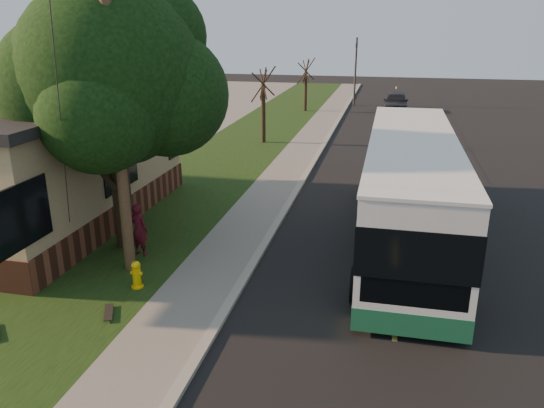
{
  "coord_description": "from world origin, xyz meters",
  "views": [
    {
      "loc": [
        3.55,
        -11.37,
        6.64
      ],
      "look_at": [
        0.29,
        3.25,
        1.5
      ],
      "focal_mm": 35.0,
      "sensor_mm": 36.0,
      "label": 1
    }
  ],
  "objects_px": {
    "dumpster": "(63,190)",
    "traffic_signal": "(356,67)",
    "bare_tree_near": "(263,106)",
    "bare_tree_far": "(306,86)",
    "skateboard_main": "(109,312)",
    "transit_bus": "(410,187)",
    "skateboarder": "(139,230)",
    "leafy_tree": "(114,77)",
    "utility_pole": "(115,106)",
    "distant_car": "(396,102)",
    "fire_hydrant": "(137,274)"
  },
  "relations": [
    {
      "from": "bare_tree_near",
      "to": "fire_hydrant",
      "type": "bearing_deg",
      "value": -87.14
    },
    {
      "from": "fire_hydrant",
      "to": "skateboard_main",
      "type": "height_order",
      "value": "fire_hydrant"
    },
    {
      "from": "utility_pole",
      "to": "distant_car",
      "type": "xyz_separation_m",
      "value": [
        7.21,
        30.35,
        -3.85
      ]
    },
    {
      "from": "bare_tree_far",
      "to": "skateboarder",
      "type": "relative_size",
      "value": 2.51
    },
    {
      "from": "utility_pole",
      "to": "traffic_signal",
      "type": "relative_size",
      "value": 1.65
    },
    {
      "from": "fire_hydrant",
      "to": "bare_tree_near",
      "type": "bearing_deg",
      "value": 92.86
    },
    {
      "from": "dumpster",
      "to": "bare_tree_near",
      "type": "bearing_deg",
      "value": 68.85
    },
    {
      "from": "fire_hydrant",
      "to": "leafy_tree",
      "type": "bearing_deg",
      "value": 120.67
    },
    {
      "from": "utility_pole",
      "to": "bare_tree_near",
      "type": "xyz_separation_m",
      "value": [
        -0.19,
        17.01,
        -2.48
      ]
    },
    {
      "from": "traffic_signal",
      "to": "skateboard_main",
      "type": "xyz_separation_m",
      "value": [
        -3.14,
        -35.43,
        -3.04
      ]
    },
    {
      "from": "traffic_signal",
      "to": "dumpster",
      "type": "height_order",
      "value": "traffic_signal"
    },
    {
      "from": "fire_hydrant",
      "to": "skateboard_main",
      "type": "bearing_deg",
      "value": -91.75
    },
    {
      "from": "bare_tree_near",
      "to": "bare_tree_far",
      "type": "height_order",
      "value": "bare_tree_near"
    },
    {
      "from": "bare_tree_near",
      "to": "utility_pole",
      "type": "bearing_deg",
      "value": -89.34
    },
    {
      "from": "leafy_tree",
      "to": "skateboarder",
      "type": "bearing_deg",
      "value": -44.57
    },
    {
      "from": "dumpster",
      "to": "skateboard_main",
      "type": "bearing_deg",
      "value": -50.82
    },
    {
      "from": "skateboarder",
      "to": "skateboard_main",
      "type": "height_order",
      "value": "skateboarder"
    },
    {
      "from": "traffic_signal",
      "to": "transit_bus",
      "type": "height_order",
      "value": "traffic_signal"
    },
    {
      "from": "leafy_tree",
      "to": "skateboard_main",
      "type": "xyz_separation_m",
      "value": [
        1.53,
        -4.08,
        -5.04
      ]
    },
    {
      "from": "leafy_tree",
      "to": "bare_tree_far",
      "type": "height_order",
      "value": "leafy_tree"
    },
    {
      "from": "fire_hydrant",
      "to": "transit_bus",
      "type": "distance_m",
      "value": 8.67
    },
    {
      "from": "utility_pole",
      "to": "transit_bus",
      "type": "xyz_separation_m",
      "value": [
        7.61,
        4.07,
        -2.86
      ]
    },
    {
      "from": "traffic_signal",
      "to": "fire_hydrant",
      "type": "bearing_deg",
      "value": -95.21
    },
    {
      "from": "utility_pole",
      "to": "dumpster",
      "type": "height_order",
      "value": "utility_pole"
    },
    {
      "from": "leafy_tree",
      "to": "bare_tree_near",
      "type": "distance_m",
      "value": 15.66
    },
    {
      "from": "utility_pole",
      "to": "skateboard_main",
      "type": "xyz_separation_m",
      "value": [
        0.66,
        -2.42,
        -4.51
      ]
    },
    {
      "from": "bare_tree_near",
      "to": "transit_bus",
      "type": "xyz_separation_m",
      "value": [
        7.81,
        -12.94,
        -0.38
      ]
    },
    {
      "from": "skateboard_main",
      "to": "transit_bus",
      "type": "bearing_deg",
      "value": 43.04
    },
    {
      "from": "traffic_signal",
      "to": "skateboarder",
      "type": "relative_size",
      "value": 3.43
    },
    {
      "from": "bare_tree_far",
      "to": "skateboard_main",
      "type": "relative_size",
      "value": 5.12
    },
    {
      "from": "skateboard_main",
      "to": "bare_tree_near",
      "type": "bearing_deg",
      "value": 92.52
    },
    {
      "from": "transit_bus",
      "to": "skateboard_main",
      "type": "bearing_deg",
      "value": -136.96
    },
    {
      "from": "transit_bus",
      "to": "distant_car",
      "type": "relative_size",
      "value": 2.67
    },
    {
      "from": "traffic_signal",
      "to": "distant_car",
      "type": "xyz_separation_m",
      "value": [
        3.4,
        -2.66,
        -2.38
      ]
    },
    {
      "from": "traffic_signal",
      "to": "skateboarder",
      "type": "bearing_deg",
      "value": -96.98
    },
    {
      "from": "utility_pole",
      "to": "distant_car",
      "type": "height_order",
      "value": "utility_pole"
    },
    {
      "from": "bare_tree_near",
      "to": "skateboard_main",
      "type": "bearing_deg",
      "value": -87.48
    },
    {
      "from": "bare_tree_near",
      "to": "skateboarder",
      "type": "distance_m",
      "value": 16.13
    },
    {
      "from": "bare_tree_far",
      "to": "skateboarder",
      "type": "height_order",
      "value": "bare_tree_far"
    },
    {
      "from": "leafy_tree",
      "to": "traffic_signal",
      "type": "bearing_deg",
      "value": 81.53
    },
    {
      "from": "transit_bus",
      "to": "skateboarder",
      "type": "xyz_separation_m",
      "value": [
        -7.74,
        -3.15,
        -0.9
      ]
    },
    {
      "from": "skateboarder",
      "to": "dumpster",
      "type": "bearing_deg",
      "value": -23.68
    },
    {
      "from": "fire_hydrant",
      "to": "skateboarder",
      "type": "bearing_deg",
      "value": 113.36
    },
    {
      "from": "bare_tree_far",
      "to": "leafy_tree",
      "type": "bearing_deg",
      "value": -92.45
    },
    {
      "from": "utility_pole",
      "to": "skateboarder",
      "type": "bearing_deg",
      "value": 97.54
    },
    {
      "from": "bare_tree_near",
      "to": "traffic_signal",
      "type": "distance_m",
      "value": 16.52
    },
    {
      "from": "transit_bus",
      "to": "dumpster",
      "type": "height_order",
      "value": "transit_bus"
    },
    {
      "from": "dumpster",
      "to": "traffic_signal",
      "type": "bearing_deg",
      "value": 72.78
    },
    {
      "from": "skateboarder",
      "to": "skateboard_main",
      "type": "relative_size",
      "value": 2.04
    },
    {
      "from": "bare_tree_near",
      "to": "skateboarder",
      "type": "bearing_deg",
      "value": -89.74
    }
  ]
}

